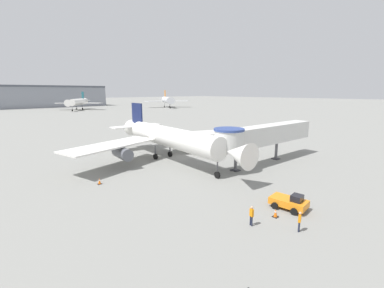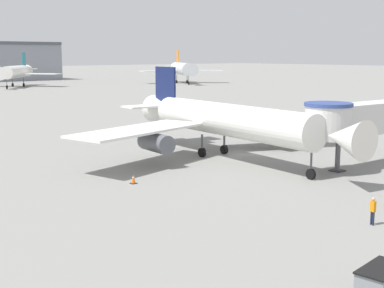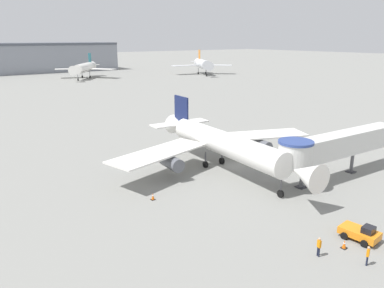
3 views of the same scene
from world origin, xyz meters
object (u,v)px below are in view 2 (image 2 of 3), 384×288
at_px(traffic_cone_starboard_wing, 315,143).
at_px(main_airplane, 225,121).
at_px(jet_bridge, 378,117).
at_px(background_jet_teal_tail, 16,72).
at_px(background_jet_orange_tail, 183,69).
at_px(traffic_cone_port_wing, 133,179).
at_px(ground_crew_marshaller, 373,209).
at_px(service_container_gray, 380,282).

bearing_deg(traffic_cone_starboard_wing, main_airplane, 174.18).
relative_size(main_airplane, traffic_cone_starboard_wing, 39.69).
xyz_separation_m(jet_bridge, background_jet_teal_tail, (20.36, 137.76, 0.25)).
bearing_deg(background_jet_orange_tail, traffic_cone_starboard_wing, -95.53).
distance_m(jet_bridge, traffic_cone_port_wing, 23.69).
distance_m(ground_crew_marshaller, background_jet_orange_tail, 159.04).
height_order(jet_bridge, background_jet_orange_tail, background_jet_orange_tail).
xyz_separation_m(service_container_gray, background_jet_orange_tail, (98.76, 136.36, 4.43)).
bearing_deg(service_container_gray, jet_bridge, 31.89).
bearing_deg(background_jet_orange_tail, background_jet_teal_tail, -170.86).
height_order(main_airplane, background_jet_teal_tail, background_jet_teal_tail).
bearing_deg(traffic_cone_port_wing, background_jet_orange_tail, 49.69).
bearing_deg(service_container_gray, ground_crew_marshaller, 33.62).
xyz_separation_m(main_airplane, jet_bridge, (9.07, -11.08, 0.72)).
distance_m(ground_crew_marshaller, background_jet_teal_tail, 152.37).
bearing_deg(background_jet_orange_tail, service_container_gray, -99.14).
relative_size(main_airplane, background_jet_orange_tail, 1.15).
relative_size(ground_crew_marshaller, background_jet_orange_tail, 0.06).
xyz_separation_m(main_airplane, background_jet_orange_tail, (82.82, 109.71, 1.34)).
distance_m(traffic_cone_port_wing, ground_crew_marshaller, 18.79).
distance_m(traffic_cone_starboard_wing, ground_crew_marshaller, 28.28).
distance_m(main_airplane, traffic_cone_port_wing, 13.62).
distance_m(main_airplane, background_jet_orange_tail, 137.47).
bearing_deg(jet_bridge, traffic_cone_starboard_wing, 73.47).
bearing_deg(background_jet_teal_tail, jet_bridge, -60.72).
relative_size(ground_crew_marshaller, background_jet_teal_tail, 0.07).
relative_size(traffic_cone_port_wing, ground_crew_marshaller, 0.45).
height_order(jet_bridge, service_container_gray, jet_bridge).
bearing_deg(service_container_gray, background_jet_orange_tail, 54.08).
xyz_separation_m(jet_bridge, service_container_gray, (-25.02, -15.57, -3.80)).
bearing_deg(main_airplane, traffic_cone_port_wing, -162.45).
distance_m(service_container_gray, traffic_cone_port_wing, 23.79).
height_order(main_airplane, traffic_cone_port_wing, main_airplane).
xyz_separation_m(traffic_cone_port_wing, traffic_cone_starboard_wing, (25.47, 1.77, 0.02)).
distance_m(jet_bridge, ground_crew_marshaller, 19.72).
height_order(jet_bridge, traffic_cone_port_wing, jet_bridge).
bearing_deg(traffic_cone_port_wing, traffic_cone_starboard_wing, 3.97).
bearing_deg(ground_crew_marshaller, main_airplane, -4.59).
xyz_separation_m(service_container_gray, traffic_cone_starboard_wing, (28.57, 25.36, -0.26)).
distance_m(service_container_gray, traffic_cone_starboard_wing, 38.20).
height_order(main_airplane, jet_bridge, main_airplane).
relative_size(traffic_cone_port_wing, traffic_cone_starboard_wing, 0.96).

